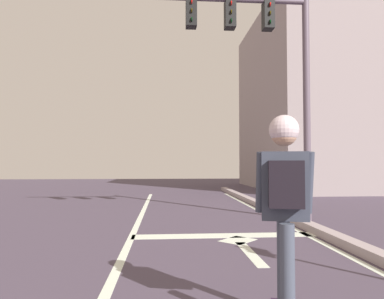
# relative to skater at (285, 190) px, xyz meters

# --- Properties ---
(lane_line_center) EXTENTS (0.12, 20.00, 0.01)m
(lane_line_center) POSITION_rel_skater_xyz_m (-1.53, 1.92, -1.09)
(lane_line_center) COLOR silver
(lane_line_center) RESTS_ON ground
(lane_line_curbside) EXTENTS (0.12, 20.00, 0.01)m
(lane_line_curbside) POSITION_rel_skater_xyz_m (1.60, 1.92, -1.09)
(lane_line_curbside) COLOR silver
(lane_line_curbside) RESTS_ON ground
(stop_bar) EXTENTS (3.29, 0.40, 0.01)m
(stop_bar) POSITION_rel_skater_xyz_m (0.11, 3.51, -1.09)
(stop_bar) COLOR silver
(stop_bar) RESTS_ON ground
(lane_arrow_stem) EXTENTS (0.16, 1.40, 0.01)m
(lane_arrow_stem) POSITION_rel_skater_xyz_m (0.27, 2.27, -1.09)
(lane_arrow_stem) COLOR silver
(lane_arrow_stem) RESTS_ON ground
(lane_arrow_head) EXTENTS (0.71, 0.71, 0.01)m
(lane_arrow_head) POSITION_rel_skater_xyz_m (0.27, 3.12, -1.09)
(lane_arrow_head) COLOR silver
(lane_arrow_head) RESTS_ON ground
(curb_strip) EXTENTS (0.24, 24.00, 0.14)m
(curb_strip) POSITION_rel_skater_xyz_m (1.85, 1.92, -1.02)
(curb_strip) COLOR #A39397
(curb_strip) RESTS_ON ground
(skater) EXTENTS (0.44, 0.61, 1.62)m
(skater) POSITION_rel_skater_xyz_m (0.00, 0.00, 0.00)
(skater) COLOR #464D5D
(skater) RESTS_ON skateboard
(traffic_signal_mast) EXTENTS (3.62, 0.34, 5.39)m
(traffic_signal_mast) POSITION_rel_skater_xyz_m (1.28, 5.01, 2.79)
(traffic_signal_mast) COLOR #615361
(traffic_signal_mast) RESTS_ON ground
(building_block) EXTENTS (8.78, 8.80, 8.80)m
(building_block) POSITION_rel_skater_xyz_m (8.14, 14.74, 3.31)
(building_block) COLOR gray
(building_block) RESTS_ON ground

